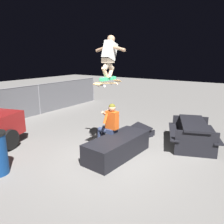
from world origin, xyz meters
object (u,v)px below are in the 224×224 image
ledge_box_main (117,147)px  skater_airborne (109,56)px  skateboard (108,83)px  kicker_ramp (134,133)px  picnic_table_back (193,130)px  person_sitting_on_ledge (109,124)px

ledge_box_main → skater_airborne: (0.09, 0.32, 2.37)m
skateboard → kicker_ramp: size_ratio=0.79×
skateboard → picnic_table_back: 2.95m
kicker_ramp → skater_airborne: bearing=-177.0°
ledge_box_main → person_sitting_on_ledge: (0.24, 0.44, 0.51)m
skater_airborne → picnic_table_back: skater_airborne is taller
picnic_table_back → kicker_ramp: bearing=95.2°
skateboard → skater_airborne: bearing=-0.2°
kicker_ramp → picnic_table_back: bearing=-84.8°
person_sitting_on_ledge → kicker_ramp: (1.44, -0.03, -0.71)m
person_sitting_on_ledge → picnic_table_back: (1.61, -1.93, -0.28)m
person_sitting_on_ledge → skateboard: (-0.20, -0.12, 1.18)m
ledge_box_main → person_sitting_on_ledge: size_ratio=1.46×
skateboard → skater_airborne: size_ratio=0.91×
ledge_box_main → skateboard: skateboard is taller
ledge_box_main → picnic_table_back: bearing=-38.8°
skater_airborne → kicker_ramp: 3.03m
ledge_box_main → kicker_ramp: bearing=13.6°
skateboard → kicker_ramp: skateboard is taller
skateboard → skater_airborne: 0.69m
ledge_box_main → person_sitting_on_ledge: bearing=61.6°
picnic_table_back → skater_airborne: bearing=134.1°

